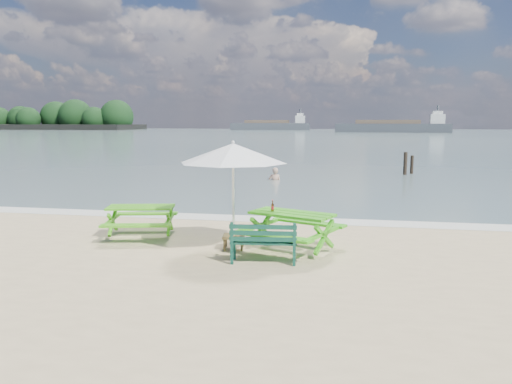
% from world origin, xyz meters
% --- Properties ---
extents(sea, '(300.00, 300.00, 0.00)m').
position_xyz_m(sea, '(0.00, 85.00, 0.00)').
color(sea, slate).
rests_on(sea, ground).
extents(foam_strip, '(22.00, 0.90, 0.01)m').
position_xyz_m(foam_strip, '(0.00, 4.60, 0.01)').
color(foam_strip, silver).
rests_on(foam_strip, ground).
extents(island_headland, '(90.00, 22.00, 7.60)m').
position_xyz_m(island_headland, '(-110.00, 140.00, 3.26)').
color(island_headland, black).
rests_on(island_headland, ground).
extents(picnic_table_left, '(1.89, 2.02, 0.74)m').
position_xyz_m(picnic_table_left, '(-2.30, 1.98, 0.35)').
color(picnic_table_left, '#46A819').
rests_on(picnic_table_left, ground).
extents(picnic_table_right, '(2.32, 2.43, 0.82)m').
position_xyz_m(picnic_table_right, '(1.36, 1.34, 0.40)').
color(picnic_table_right, '#37A018').
rests_on(picnic_table_right, ground).
extents(park_bench, '(1.32, 0.57, 0.79)m').
position_xyz_m(park_bench, '(0.92, 0.36, 0.24)').
color(park_bench, '#0E3C2E').
rests_on(park_bench, ground).
extents(side_table, '(0.52, 0.52, 0.30)m').
position_xyz_m(side_table, '(0.11, 1.28, 0.16)').
color(side_table, brown).
rests_on(side_table, ground).
extents(patio_umbrella, '(2.62, 2.62, 2.27)m').
position_xyz_m(patio_umbrella, '(0.11, 1.28, 2.06)').
color(patio_umbrella, silver).
rests_on(patio_umbrella, ground).
extents(beer_bottle, '(0.06, 0.06, 0.24)m').
position_xyz_m(beer_bottle, '(0.93, 1.42, 0.90)').
color(beer_bottle, '#984E16').
rests_on(beer_bottle, picnic_table_right).
extents(swimmer, '(0.62, 0.41, 1.66)m').
position_xyz_m(swimmer, '(-0.88, 14.01, -0.24)').
color(swimmer, tan).
rests_on(swimmer, ground).
extents(mooring_pilings, '(0.58, 0.78, 1.36)m').
position_xyz_m(mooring_pilings, '(5.49, 17.67, 0.44)').
color(mooring_pilings, black).
rests_on(mooring_pilings, ground).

